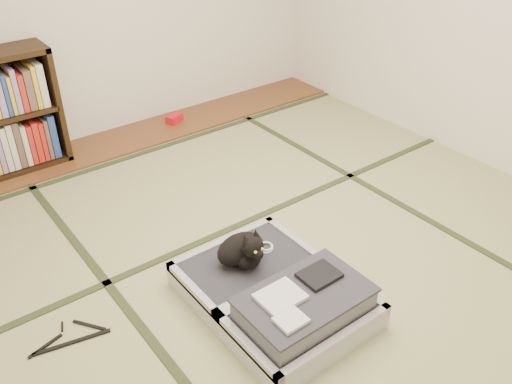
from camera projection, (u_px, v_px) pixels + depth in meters
floor at (284, 252)px, 3.38m from camera, size 4.50×4.50×0.00m
wood_strip at (137, 136)px, 4.72m from camera, size 4.00×0.50×0.02m
red_item at (174, 119)px, 4.92m from camera, size 0.17×0.14×0.07m
room_shell at (292, 14)px, 2.60m from camera, size 4.50×4.50×4.50m
tatami_borders at (237, 216)px, 3.71m from camera, size 4.00×4.50×0.01m
suitcase at (279, 296)px, 2.90m from camera, size 0.75×1.00×0.30m
cat at (243, 250)px, 3.01m from camera, size 0.33×0.34×0.27m
cable_coil at (265, 247)px, 3.18m from camera, size 0.10×0.10×0.03m
hanger at (70, 339)px, 2.78m from camera, size 0.41×0.22×0.01m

